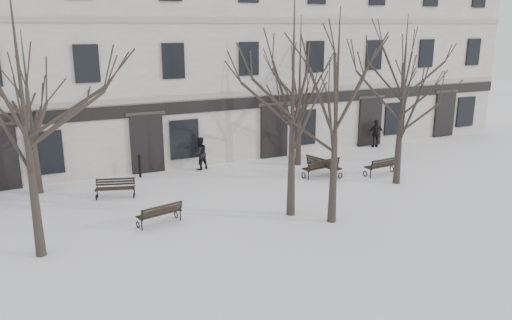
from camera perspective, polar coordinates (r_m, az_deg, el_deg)
ground at (r=19.44m, az=3.65°, el=-6.16°), size 100.00×100.00×0.00m
building at (r=30.14m, az=-8.45°, el=12.04°), size 40.40×10.20×11.40m
tree_0 at (r=16.10m, az=-25.25°, el=7.25°), size 5.86×5.86×8.38m
tree_1 at (r=18.17m, az=4.27°, el=9.13°), size 5.78×5.78×8.26m
tree_2 at (r=17.69m, az=9.22°, el=7.63°), size 5.37×5.37×7.67m
tree_3 at (r=23.16m, az=16.41°, el=6.81°), size 4.42×4.42×6.31m
tree_4 at (r=22.82m, az=-24.61°, el=6.85°), size 4.82×4.82×6.89m
tree_5 at (r=25.35m, az=5.04°, el=9.78°), size 5.28×5.28×7.54m
tree_6 at (r=27.06m, az=16.55°, el=9.70°), size 5.36×5.36×7.65m
bench_1 at (r=18.56m, az=-10.93°, el=-5.99°), size 1.73×0.95×0.83m
bench_2 at (r=24.91m, az=14.28°, el=-0.61°), size 1.86×0.77×0.92m
bench_3 at (r=21.88m, az=-15.79°, el=-3.04°), size 1.70×1.02×0.81m
bench_4 at (r=24.10m, az=7.48°, el=-0.78°), size 1.90×0.86×0.93m
bench_5 at (r=24.34m, az=7.69°, el=-0.61°), size 1.12×1.94×0.93m
bollard_a at (r=24.46m, az=-13.16°, el=-0.60°), size 0.14×0.14×1.10m
bollard_b at (r=27.40m, az=4.04°, el=1.35°), size 0.13×0.13×1.02m
pedestrian_b at (r=25.44m, az=-6.37°, el=-1.07°), size 0.95×0.82×1.66m
pedestrian_c at (r=30.80m, az=13.46°, el=1.46°), size 1.04×0.63×1.65m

